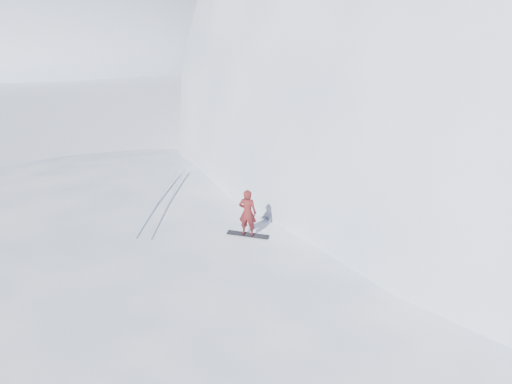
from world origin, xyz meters
TOP-DOWN VIEW (x-y plane):
  - ground at (0.00, 0.00)m, footprint 400.00×400.00m
  - near_ridge at (1.00, 3.00)m, footprint 36.00×28.00m
  - peak_shoulder at (10.00, 20.00)m, footprint 28.00×24.00m
  - far_ridge_c at (-40.00, 110.00)m, footprint 140.00×90.00m
  - wind_bumps at (-0.56, 2.12)m, footprint 16.00×14.40m
  - snowboard at (2.42, 3.77)m, footprint 1.40×0.29m
  - snowboarder at (2.42, 3.77)m, footprint 0.59×0.39m
  - board_tracks at (-1.39, 5.52)m, footprint 1.77×5.89m

SIDE VIEW (x-z plane):
  - ground at x=0.00m, z-range 0.00..0.00m
  - near_ridge at x=1.00m, z-range -2.40..2.40m
  - peak_shoulder at x=10.00m, z-range -9.00..9.00m
  - far_ridge_c at x=-40.00m, z-range -18.00..18.00m
  - wind_bumps at x=-0.56m, z-range -0.50..0.50m
  - snowboard at x=2.42m, z-range 2.40..2.42m
  - board_tracks at x=-1.39m, z-range 2.40..2.44m
  - snowboarder at x=2.42m, z-range 2.42..4.01m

